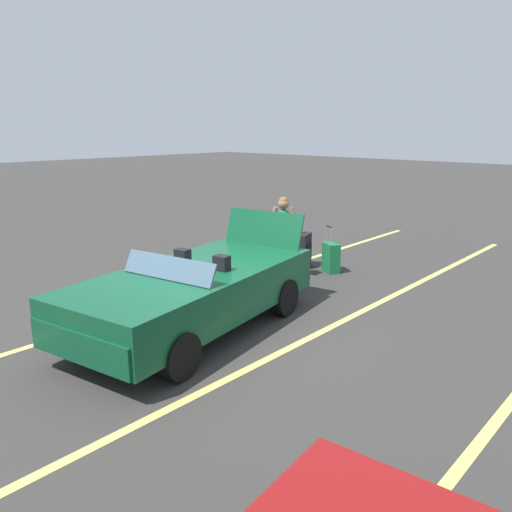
{
  "coord_description": "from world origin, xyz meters",
  "views": [
    {
      "loc": [
        4.6,
        5.42,
        2.95
      ],
      "look_at": [
        -1.76,
        -0.36,
        0.75
      ],
      "focal_mm": 35.35,
      "sensor_mm": 36.0,
      "label": 1
    }
  ],
  "objects_px": {
    "suitcase_medium_bright": "(331,258)",
    "traveler_person": "(283,233)",
    "suitcase_large_black": "(302,251)",
    "convertible_car": "(185,296)"
  },
  "relations": [
    {
      "from": "convertible_car",
      "to": "traveler_person",
      "type": "distance_m",
      "value": 3.24
    },
    {
      "from": "suitcase_large_black",
      "to": "suitcase_medium_bright",
      "type": "relative_size",
      "value": 1.08
    },
    {
      "from": "traveler_person",
      "to": "convertible_car",
      "type": "bearing_deg",
      "value": -19.72
    },
    {
      "from": "suitcase_large_black",
      "to": "suitcase_medium_bright",
      "type": "height_order",
      "value": "suitcase_large_black"
    },
    {
      "from": "convertible_car",
      "to": "suitcase_medium_bright",
      "type": "bearing_deg",
      "value": 174.35
    },
    {
      "from": "suitcase_medium_bright",
      "to": "traveler_person",
      "type": "distance_m",
      "value": 1.29
    },
    {
      "from": "convertible_car",
      "to": "traveler_person",
      "type": "xyz_separation_m",
      "value": [
        -3.13,
        -0.74,
        0.34
      ]
    },
    {
      "from": "suitcase_large_black",
      "to": "suitcase_medium_bright",
      "type": "bearing_deg",
      "value": -11.93
    },
    {
      "from": "suitcase_medium_bright",
      "to": "traveler_person",
      "type": "relative_size",
      "value": 0.6
    },
    {
      "from": "suitcase_large_black",
      "to": "traveler_person",
      "type": "distance_m",
      "value": 1.12
    }
  ]
}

